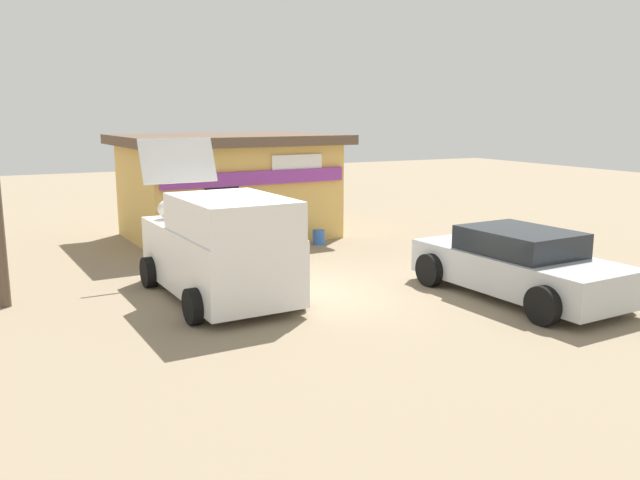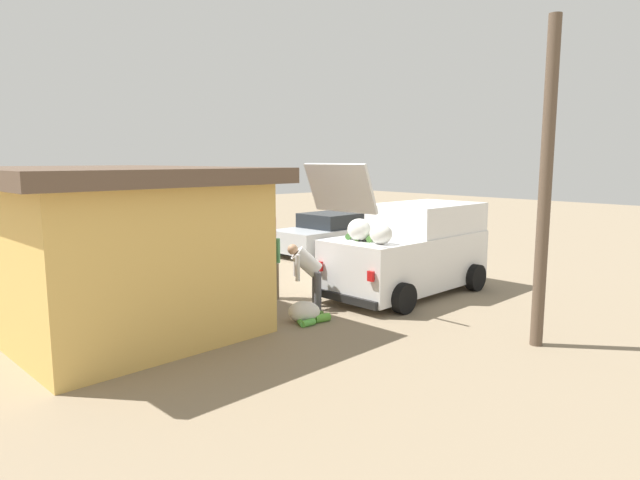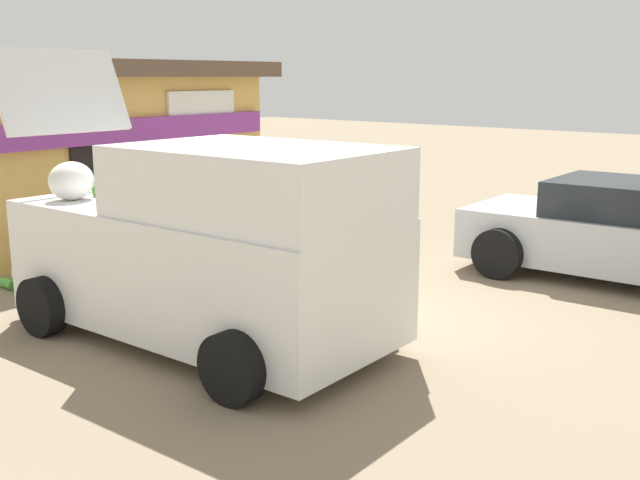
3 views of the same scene
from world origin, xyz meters
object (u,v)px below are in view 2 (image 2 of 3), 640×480
object	(u,v)px
customer_bending	(308,269)
paint_bucket	(175,279)
storefront_bar	(104,244)
unloaded_banana_pile	(306,313)
parked_sedan	(335,234)
vendor_standing	(269,257)
delivery_van	(410,249)

from	to	relation	value
customer_bending	paint_bucket	size ratio (longest dim) A/B	3.40
storefront_bar	paint_bucket	world-z (taller)	storefront_bar
customer_bending	unloaded_banana_pile	bearing A→B (deg)	137.64
unloaded_banana_pile	storefront_bar	bearing A→B (deg)	48.99
customer_bending	paint_bucket	xyz separation A→B (m)	(3.53, 1.19, -0.62)
parked_sedan	unloaded_banana_pile	xyz separation A→B (m)	(-5.35, 5.73, -0.46)
parked_sedan	vendor_standing	distance (m)	6.27
vendor_standing	paint_bucket	world-z (taller)	vendor_standing
storefront_bar	paint_bucket	size ratio (longest dim) A/B	15.74
storefront_bar	delivery_van	xyz separation A→B (m)	(-2.27, -6.11, -0.48)
vendor_standing	unloaded_banana_pile	distance (m)	2.10
storefront_bar	parked_sedan	xyz separation A→B (m)	(2.89, -8.56, -0.85)
parked_sedan	paint_bucket	xyz separation A→B (m)	(-1.14, 6.30, -0.43)
vendor_standing	unloaded_banana_pile	bearing A→B (deg)	164.71
unloaded_banana_pile	customer_bending	bearing A→B (deg)	-42.36
unloaded_banana_pile	paint_bucket	xyz separation A→B (m)	(4.21, 0.57, 0.02)
delivery_van	customer_bending	size ratio (longest dim) A/B	3.37
storefront_bar	customer_bending	xyz separation A→B (m)	(-1.78, -3.45, -0.66)
delivery_van	customer_bending	world-z (taller)	delivery_van
parked_sedan	delivery_van	bearing A→B (deg)	154.61
delivery_van	paint_bucket	size ratio (longest dim) A/B	11.45
storefront_bar	vendor_standing	bearing A→B (deg)	-99.66
delivery_van	vendor_standing	xyz separation A→B (m)	(1.70, 2.76, -0.09)
storefront_bar	vendor_standing	xyz separation A→B (m)	(-0.57, -3.34, -0.57)
delivery_van	vendor_standing	size ratio (longest dim) A/B	2.82
storefront_bar	customer_bending	distance (m)	3.94
vendor_standing	paint_bucket	bearing A→B (deg)	25.07
vendor_standing	delivery_van	bearing A→B (deg)	-121.68
customer_bending	storefront_bar	bearing A→B (deg)	62.73
delivery_van	parked_sedan	world-z (taller)	delivery_van
storefront_bar	parked_sedan	size ratio (longest dim) A/B	1.42
parked_sedan	customer_bending	xyz separation A→B (m)	(-4.67, 5.11, 0.19)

